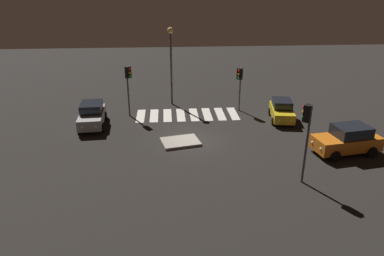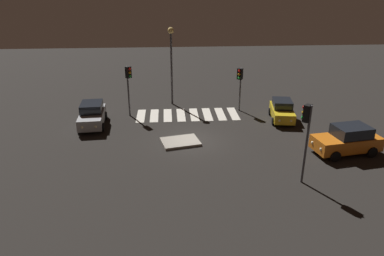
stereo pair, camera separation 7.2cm
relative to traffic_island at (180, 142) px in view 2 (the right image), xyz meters
The scene contains 10 objects.
ground_plane 0.93m from the traffic_island, 159.30° to the right, with size 80.00×80.00×0.00m, color black.
traffic_island is the anchor object (origin of this frame).
car_orange 11.36m from the traffic_island, 167.82° to the left, with size 4.65×2.62×1.94m.
car_silver 7.94m from the traffic_island, 29.46° to the right, with size 2.20×4.32×1.84m.
car_yellow 9.57m from the traffic_island, 154.80° to the right, with size 2.27×4.02×1.68m.
traffic_light_south 8.95m from the traffic_island, 130.08° to the right, with size 0.54×0.53×3.86m.
traffic_light_west 9.48m from the traffic_island, 139.02° to the left, with size 0.54×0.53×4.67m.
traffic_light_east 7.76m from the traffic_island, 55.50° to the right, with size 0.54×0.53×4.33m.
street_lamp 10.09m from the traffic_island, 87.46° to the right, with size 0.56×0.56×7.04m.
crosswalk_near 5.82m from the traffic_island, 98.54° to the right, with size 8.75×3.20×0.02m.
Camera 2 is at (1.69, 23.66, 10.78)m, focal length 33.46 mm.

